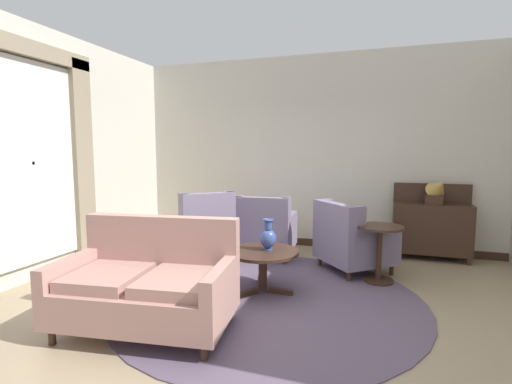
% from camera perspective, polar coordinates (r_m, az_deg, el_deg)
% --- Properties ---
extents(ground, '(8.51, 8.51, 0.00)m').
position_cam_1_polar(ground, '(4.05, 0.51, -17.46)').
color(ground, '#9E896B').
extents(wall_back, '(6.24, 0.08, 3.22)m').
position_cam_1_polar(wall_back, '(6.47, 8.21, 6.01)').
color(wall_back, beige).
rests_on(wall_back, ground).
extents(wall_left, '(0.08, 3.97, 3.22)m').
position_cam_1_polar(wall_left, '(6.05, -25.45, 5.45)').
color(wall_left, beige).
rests_on(wall_left, ground).
extents(baseboard_back, '(6.08, 0.03, 0.12)m').
position_cam_1_polar(baseboard_back, '(6.60, 7.92, -7.57)').
color(baseboard_back, '#382319').
rests_on(baseboard_back, ground).
extents(area_rug, '(3.40, 3.40, 0.01)m').
position_cam_1_polar(area_rug, '(4.32, 1.77, -15.86)').
color(area_rug, '#5B4C60').
rests_on(area_rug, ground).
extents(window_with_curtains, '(0.12, 1.89, 2.79)m').
position_cam_1_polar(window_with_curtains, '(5.40, -30.80, 5.48)').
color(window_with_curtains, silver).
extents(coffee_table, '(0.83, 0.83, 0.50)m').
position_cam_1_polar(coffee_table, '(4.37, 1.05, -10.09)').
color(coffee_table, '#382319').
rests_on(coffee_table, ground).
extents(porcelain_vase, '(0.19, 0.19, 0.36)m').
position_cam_1_polar(porcelain_vase, '(4.34, 1.85, -6.83)').
color(porcelain_vase, '#384C93').
rests_on(porcelain_vase, coffee_table).
extents(settee, '(1.64, 1.07, 1.00)m').
position_cam_1_polar(settee, '(3.65, -16.13, -13.49)').
color(settee, tan).
rests_on(settee, ground).
extents(armchair_far_left, '(1.18, 1.18, 0.95)m').
position_cam_1_polar(armchair_far_left, '(5.27, 14.15, -7.31)').
color(armchair_far_left, slate).
rests_on(armchair_far_left, ground).
extents(armchair_foreground_right, '(1.17, 1.17, 1.07)m').
position_cam_1_polar(armchair_foreground_right, '(5.45, -8.15, -6.41)').
color(armchair_foreground_right, slate).
rests_on(armchair_foreground_right, ground).
extents(armchair_back_corner, '(0.86, 0.92, 0.97)m').
position_cam_1_polar(armchair_back_corner, '(5.76, 1.53, -5.91)').
color(armchair_back_corner, slate).
rests_on(armchair_back_corner, ground).
extents(side_table, '(0.57, 0.57, 0.72)m').
position_cam_1_polar(side_table, '(4.92, 18.24, -8.12)').
color(side_table, '#382319').
rests_on(side_table, ground).
extents(sideboard, '(1.09, 0.37, 1.14)m').
position_cam_1_polar(sideboard, '(6.23, 25.12, -4.86)').
color(sideboard, '#382319').
rests_on(sideboard, ground).
extents(gramophone, '(0.41, 0.45, 0.45)m').
position_cam_1_polar(gramophone, '(6.07, 25.85, 0.22)').
color(gramophone, '#382319').
rests_on(gramophone, sideboard).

